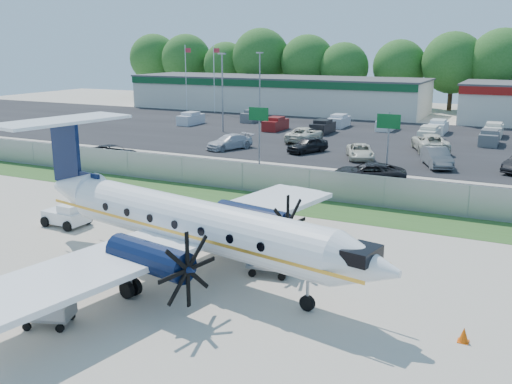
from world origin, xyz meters
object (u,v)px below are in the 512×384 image
at_px(aircraft, 187,221).
at_px(pushback_tug, 67,215).
at_px(baggage_cart_far, 270,264).
at_px(baggage_cart_near, 49,314).

height_order(aircraft, pushback_tug, aircraft).
height_order(aircraft, baggage_cart_far, aircraft).
relative_size(baggage_cart_near, baggage_cart_far, 0.97).
bearing_deg(pushback_tug, baggage_cart_far, -6.05).
xyz_separation_m(aircraft, baggage_cart_far, (3.37, 1.44, -1.94)).
height_order(aircraft, baggage_cart_near, aircraft).
height_order(pushback_tug, baggage_cart_far, pushback_tug).
xyz_separation_m(pushback_tug, baggage_cart_far, (13.24, -1.40, -0.15)).
distance_m(pushback_tug, baggage_cart_near, 12.28).
bearing_deg(aircraft, baggage_cart_far, 23.19).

